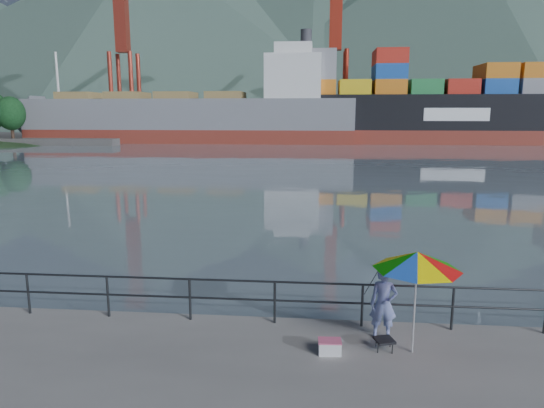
{
  "coord_description": "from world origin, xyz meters",
  "views": [
    {
      "loc": [
        1.9,
        -8.84,
        4.82
      ],
      "look_at": [
        0.54,
        6.0,
        2.0
      ],
      "focal_mm": 32.0,
      "sensor_mm": 36.0,
      "label": 1
    }
  ],
  "objects": [
    {
      "name": "guardrail",
      "position": [
        0.0,
        1.7,
        0.52
      ],
      "size": [
        22.0,
        0.06,
        1.03
      ],
      "color": "#2D3033",
      "rests_on": "ground"
    },
    {
      "name": "mountains",
      "position": [
        38.82,
        207.75,
        35.55
      ],
      "size": [
        600.0,
        332.8,
        80.0
      ],
      "color": "#385147",
      "rests_on": "ground"
    },
    {
      "name": "port_cranes",
      "position": [
        31.0,
        84.0,
        16.0
      ],
      "size": [
        116.0,
        28.0,
        38.4
      ],
      "color": "#B53827",
      "rests_on": "ground"
    },
    {
      "name": "fisherman",
      "position": [
        3.39,
        1.13,
        0.79
      ],
      "size": [
        0.61,
        0.43,
        1.58
      ],
      "primitive_type": "imported",
      "rotation": [
        0.0,
        0.0,
        -0.1
      ],
      "color": "#1A339B",
      "rests_on": "ground"
    },
    {
      "name": "cooler_bag",
      "position": [
        2.24,
        0.34,
        0.13
      ],
      "size": [
        0.47,
        0.32,
        0.26
      ],
      "primitive_type": "cube",
      "rotation": [
        0.0,
        0.0,
        0.05
      ],
      "color": "silver",
      "rests_on": "ground"
    },
    {
      "name": "bulk_carrier",
      "position": [
        -17.67,
        73.41,
        4.07
      ],
      "size": [
        55.02,
        9.52,
        14.5
      ],
      "color": "maroon",
      "rests_on": "ground"
    },
    {
      "name": "harbor_water",
      "position": [
        0.0,
        130.0,
        0.0
      ],
      "size": [
        500.0,
        280.0,
        0.0
      ],
      "primitive_type": "cube",
      "color": "slate",
      "rests_on": "ground"
    },
    {
      "name": "container_ship",
      "position": [
        25.2,
        74.51,
        5.9
      ],
      "size": [
        53.02,
        8.84,
        18.1
      ],
      "color": "maroon",
      "rests_on": "ground"
    },
    {
      "name": "fishing_rod",
      "position": [
        3.22,
        2.11,
        0.0
      ],
      "size": [
        0.12,
        1.93,
        1.36
      ],
      "primitive_type": "cylinder",
      "rotation": [
        0.96,
        0.0,
        0.05
      ],
      "color": "black",
      "rests_on": "ground"
    },
    {
      "name": "far_dock",
      "position": [
        10.0,
        93.0,
        0.0
      ],
      "size": [
        200.0,
        40.0,
        0.4
      ],
      "primitive_type": "cube",
      "color": "#514F4C",
      "rests_on": "ground"
    },
    {
      "name": "container_stacks",
      "position": [
        32.18,
        93.59,
        2.98
      ],
      "size": [
        58.0,
        5.4,
        7.8
      ],
      "color": "#267F3F",
      "rests_on": "ground"
    },
    {
      "name": "beach_umbrella",
      "position": [
        3.92,
        0.55,
        1.95
      ],
      "size": [
        2.03,
        2.03,
        2.13
      ],
      "color": "white",
      "rests_on": "ground"
    },
    {
      "name": "folding_stool",
      "position": [
        3.36,
        0.6,
        0.13
      ],
      "size": [
        0.45,
        0.45,
        0.24
      ],
      "color": "black",
      "rests_on": "ground"
    }
  ]
}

